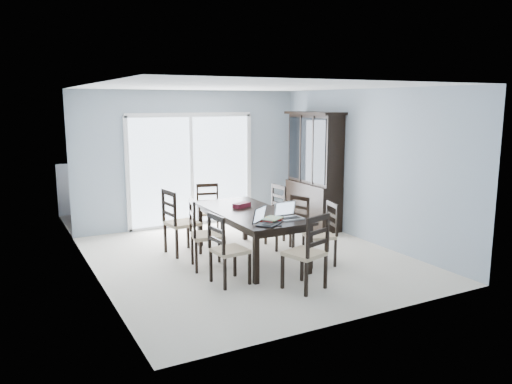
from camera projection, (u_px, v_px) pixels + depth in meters
floor at (250, 258)px, 7.69m from camera, size 5.00×5.00×0.00m
ceiling at (249, 87)px, 7.23m from camera, size 5.00×5.00×0.00m
back_wall at (191, 159)px, 9.64m from camera, size 4.50×0.02×2.60m
wall_left at (94, 187)px, 6.43m from camera, size 0.02×5.00×2.60m
wall_right at (367, 166)px, 8.49m from camera, size 0.02×5.00×2.60m
balcony at (176, 216)px, 10.75m from camera, size 4.50×2.00×0.10m
railing at (161, 182)px, 11.51m from camera, size 4.50×0.06×1.10m
dining_table at (250, 216)px, 7.57m from camera, size 1.00×2.20×0.75m
china_hutch at (314, 171)px, 9.52m from camera, size 0.50×1.38×2.20m
sliding_door at (191, 170)px, 9.65m from camera, size 2.52×0.05×2.18m
chair_left_near at (224, 242)px, 6.50m from camera, size 0.47×0.46×1.11m
chair_left_mid at (201, 226)px, 7.14m from camera, size 0.55×0.54×1.19m
chair_left_far at (176, 215)px, 7.79m from camera, size 0.52×0.51×1.20m
chair_right_near at (325, 227)px, 7.36m from camera, size 0.50×0.49×1.07m
chair_right_mid at (296, 218)px, 8.02m from camera, size 0.50×0.49×1.02m
chair_right_far at (273, 207)px, 8.66m from camera, size 0.46×0.45×1.11m
chair_end_near at (311, 244)px, 6.28m from camera, size 0.55×0.56×1.16m
chair_end_far at (208, 204)px, 8.98m from camera, size 0.49×0.50×1.07m
laptop_dark at (269, 220)px, 6.71m from camera, size 0.42×0.40×0.24m
laptop_silver at (290, 215)px, 7.03m from camera, size 0.35×0.24×0.24m
book_stack at (272, 219)px, 6.91m from camera, size 0.36×0.34×0.05m
cell_phone at (278, 226)px, 6.65m from camera, size 0.11×0.09×0.01m
game_box at (242, 205)px, 7.82m from camera, size 0.32×0.24×0.07m
hot_tub at (161, 190)px, 10.68m from camera, size 2.01×1.81×1.02m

